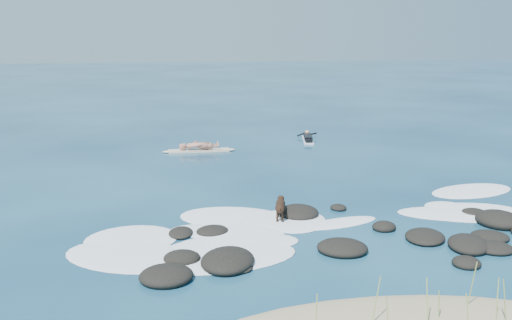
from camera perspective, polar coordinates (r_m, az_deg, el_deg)
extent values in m
plane|color=#0A2642|center=(18.87, 5.95, -5.31)|extent=(160.00, 160.00, 0.00)
cylinder|color=#809A4A|center=(11.95, 16.76, -13.78)|extent=(0.03, 0.26, 1.08)
cylinder|color=#809A4A|center=(11.44, 13.03, -15.26)|extent=(0.13, 0.03, 0.95)
cylinder|color=#809A4A|center=(12.55, 22.96, -13.09)|extent=(0.09, 0.18, 1.04)
cylinder|color=#809A4A|center=(11.73, 11.88, -13.87)|extent=(0.20, 0.08, 1.14)
cylinder|color=#809A4A|center=(11.73, 20.45, -14.77)|extent=(0.14, 0.13, 1.04)
cylinder|color=#809A4A|center=(13.03, 20.79, -11.62)|extent=(0.03, 0.26, 1.14)
cylinder|color=#809A4A|center=(12.32, 17.82, -13.88)|extent=(0.10, 0.08, 0.76)
cylinder|color=#809A4A|center=(11.16, 6.03, -15.56)|extent=(0.06, 0.07, 1.01)
cylinder|color=#809A4A|center=(12.63, 23.63, -12.95)|extent=(0.22, 0.07, 1.05)
ellipsoid|color=black|center=(17.22, 16.54, -7.37)|extent=(1.62, 1.72, 0.32)
ellipsoid|color=black|center=(14.20, -8.97, -11.37)|extent=(1.45, 1.36, 0.43)
ellipsoid|color=black|center=(14.86, -2.85, -10.02)|extent=(1.80, 1.99, 0.47)
ellipsoid|color=black|center=(15.77, 20.30, -9.63)|extent=(0.84, 0.83, 0.31)
ellipsoid|color=black|center=(16.98, 20.48, -7.91)|extent=(1.59, 1.76, 0.40)
ellipsoid|color=black|center=(19.99, 20.97, -4.91)|extent=(0.86, 0.82, 0.22)
ellipsoid|color=black|center=(15.19, -7.41, -9.70)|extent=(1.09, 0.99, 0.36)
ellipsoid|color=black|center=(17.89, 22.34, -7.09)|extent=(1.35, 1.26, 0.28)
ellipsoid|color=black|center=(15.85, 8.63, -8.69)|extent=(1.66, 1.52, 0.42)
ellipsoid|color=black|center=(19.32, 8.24, -4.75)|extent=(0.73, 0.74, 0.23)
ellipsoid|color=black|center=(17.05, 22.60, -8.10)|extent=(1.44, 1.37, 0.29)
ellipsoid|color=black|center=(14.64, -1.72, -10.69)|extent=(0.86, 0.86, 0.18)
ellipsoid|color=black|center=(17.03, -4.38, -7.10)|extent=(1.09, 0.95, 0.29)
ellipsoid|color=black|center=(17.72, 12.69, -6.54)|extent=(0.95, 0.92, 0.33)
ellipsoid|color=black|center=(19.25, 23.13, -5.55)|extent=(1.81, 1.88, 0.54)
ellipsoid|color=black|center=(18.53, 4.26, -5.27)|extent=(1.34, 1.37, 0.44)
ellipsoid|color=black|center=(17.00, -7.53, -7.25)|extent=(0.80, 0.99, 0.26)
ellipsoid|color=white|center=(20.11, 20.69, -4.92)|extent=(3.72, 2.33, 0.12)
ellipsoid|color=white|center=(15.67, -1.06, -9.17)|extent=(2.36, 2.00, 0.12)
ellipsoid|color=white|center=(15.78, -12.51, -9.33)|extent=(4.24, 3.49, 0.12)
ellipsoid|color=white|center=(18.01, 8.35, -6.26)|extent=(2.79, 1.57, 0.12)
ellipsoid|color=white|center=(17.13, -2.92, -7.18)|extent=(3.70, 2.18, 0.12)
ellipsoid|color=white|center=(18.11, 3.70, -6.04)|extent=(2.53, 2.75, 0.12)
ellipsoid|color=white|center=(16.39, -0.68, -8.13)|extent=(2.94, 1.59, 0.12)
ellipsoid|color=white|center=(16.95, -12.34, -7.71)|extent=(2.86, 2.47, 0.12)
ellipsoid|color=white|center=(18.33, -2.17, -5.78)|extent=(4.06, 3.14, 0.12)
ellipsoid|color=white|center=(22.66, 20.77, -2.91)|extent=(3.79, 2.58, 0.12)
ellipsoid|color=white|center=(15.35, -3.15, -9.69)|extent=(4.30, 2.76, 0.12)
ellipsoid|color=white|center=(20.39, 18.47, -4.49)|extent=(1.65, 1.54, 0.12)
ellipsoid|color=white|center=(19.75, 19.29, -5.12)|extent=(3.97, 2.28, 0.12)
ellipsoid|color=white|center=(15.92, -2.82, -8.81)|extent=(4.20, 3.07, 0.12)
ellipsoid|color=white|center=(18.12, 2.36, -6.01)|extent=(1.10, 0.90, 0.12)
cube|color=beige|center=(27.92, -5.72, 0.94)|extent=(2.96, 0.71, 0.10)
ellipsoid|color=beige|center=(28.04, -2.72, 1.05)|extent=(0.60, 0.36, 0.11)
ellipsoid|color=beige|center=(27.88, -8.73, 0.83)|extent=(0.60, 0.36, 0.11)
imported|color=#B0725C|center=(27.73, -5.76, 2.97)|extent=(0.48, 0.71, 1.91)
cube|color=white|center=(30.55, 5.21, 2.02)|extent=(0.81, 2.23, 0.08)
ellipsoid|color=white|center=(31.62, 5.08, 2.40)|extent=(0.33, 0.51, 0.08)
cube|color=black|center=(30.53, 5.21, 2.29)|extent=(0.59, 1.38, 0.22)
sphere|color=tan|center=(31.26, 5.12, 2.78)|extent=(0.26, 0.26, 0.23)
cylinder|color=black|center=(31.42, 4.60, 2.60)|extent=(0.55, 0.22, 0.25)
cylinder|color=black|center=(31.45, 5.61, 2.59)|extent=(0.51, 0.36, 0.25)
cube|color=black|center=(29.80, 5.30, 1.94)|extent=(0.41, 0.59, 0.14)
cylinder|color=black|center=(17.86, 2.43, -4.62)|extent=(0.41, 0.64, 0.29)
sphere|color=black|center=(18.12, 2.47, -4.36)|extent=(0.36, 0.36, 0.30)
sphere|color=black|center=(17.61, 2.39, -4.89)|extent=(0.32, 0.32, 0.27)
sphere|color=black|center=(18.25, 2.50, -3.89)|extent=(0.26, 0.26, 0.22)
cone|color=black|center=(18.38, 2.52, -3.82)|extent=(0.14, 0.15, 0.11)
cone|color=black|center=(18.22, 2.32, -3.64)|extent=(0.11, 0.09, 0.10)
cone|color=black|center=(18.22, 2.68, -3.65)|extent=(0.11, 0.09, 0.10)
cylinder|color=black|center=(18.16, 2.21, -5.35)|extent=(0.09, 0.09, 0.39)
cylinder|color=black|center=(18.15, 2.70, -5.36)|extent=(0.09, 0.09, 0.39)
cylinder|color=black|center=(17.77, 2.14, -5.77)|extent=(0.09, 0.09, 0.39)
cylinder|color=black|center=(17.77, 2.64, -5.78)|extent=(0.09, 0.09, 0.39)
cylinder|color=black|center=(17.47, 2.37, -4.87)|extent=(0.11, 0.29, 0.17)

